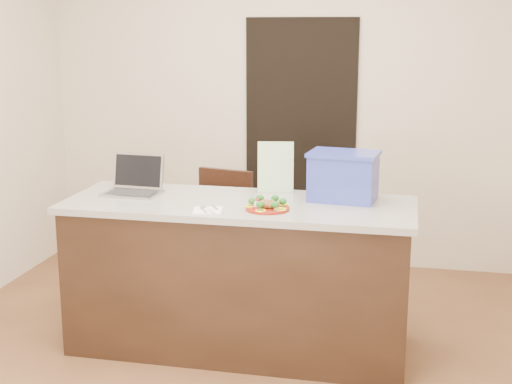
% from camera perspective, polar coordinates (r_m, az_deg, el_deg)
% --- Properties ---
extents(ground, '(4.00, 4.00, 0.00)m').
position_cam_1_polar(ground, '(4.28, -2.12, -13.61)').
color(ground, brown).
rests_on(ground, ground).
extents(room_shell, '(4.00, 4.00, 4.00)m').
position_cam_1_polar(room_shell, '(3.84, -2.32, 8.53)').
color(room_shell, white).
rests_on(room_shell, ground).
extents(doorway, '(0.90, 0.02, 2.00)m').
position_cam_1_polar(doorway, '(5.83, 3.57, 3.92)').
color(doorway, black).
rests_on(doorway, ground).
extents(island, '(2.06, 0.76, 0.92)m').
position_cam_1_polar(island, '(4.33, -1.35, -6.68)').
color(island, black).
rests_on(island, ground).
extents(plate, '(0.25, 0.25, 0.02)m').
position_cam_1_polar(plate, '(4.01, 0.93, -1.29)').
color(plate, maroon).
rests_on(plate, island).
extents(meatballs, '(0.10, 0.10, 0.04)m').
position_cam_1_polar(meatballs, '(4.00, 0.88, -0.96)').
color(meatballs, brown).
rests_on(meatballs, plate).
extents(broccoli, '(0.21, 0.21, 0.04)m').
position_cam_1_polar(broccoli, '(4.00, 0.93, -0.74)').
color(broccoli, '#154F15').
rests_on(broccoli, plate).
extents(pepper_rings, '(0.24, 0.24, 0.01)m').
position_cam_1_polar(pepper_rings, '(4.01, 0.93, -1.17)').
color(pepper_rings, '#FAFF1A').
rests_on(pepper_rings, plate).
extents(napkin, '(0.19, 0.19, 0.01)m').
position_cam_1_polar(napkin, '(3.99, -3.89, -1.47)').
color(napkin, white).
rests_on(napkin, island).
extents(fork, '(0.08, 0.15, 0.00)m').
position_cam_1_polar(fork, '(4.00, -4.13, -1.34)').
color(fork, '#B8B8BD').
rests_on(fork, napkin).
extents(knife, '(0.06, 0.16, 0.01)m').
position_cam_1_polar(knife, '(3.97, -3.53, -1.45)').
color(knife, silver).
rests_on(knife, napkin).
extents(yogurt_bottle, '(0.03, 0.03, 0.07)m').
position_cam_1_polar(yogurt_bottle, '(3.96, 0.08, -1.16)').
color(yogurt_bottle, silver).
rests_on(yogurt_bottle, island).
extents(laptop, '(0.35, 0.28, 0.24)m').
position_cam_1_polar(laptop, '(4.47, -9.66, 0.76)').
color(laptop, '#A2A1A6').
rests_on(laptop, island).
extents(leaflet, '(0.23, 0.09, 0.31)m').
position_cam_1_polar(leaflet, '(4.40, 1.58, 1.99)').
color(leaflet, white).
rests_on(leaflet, island).
extents(blue_box, '(0.43, 0.33, 0.29)m').
position_cam_1_polar(blue_box, '(4.23, 7.00, 1.29)').
color(blue_box, '#2B389E').
rests_on(blue_box, island).
extents(chair, '(0.50, 0.51, 0.94)m').
position_cam_1_polar(chair, '(5.04, -2.70, -2.93)').
color(chair, black).
rests_on(chair, ground).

